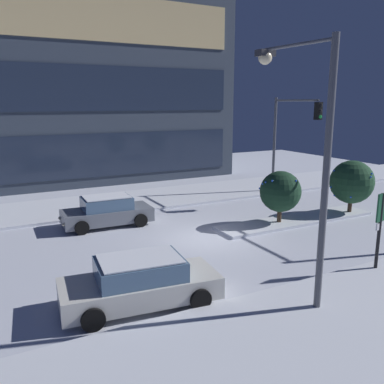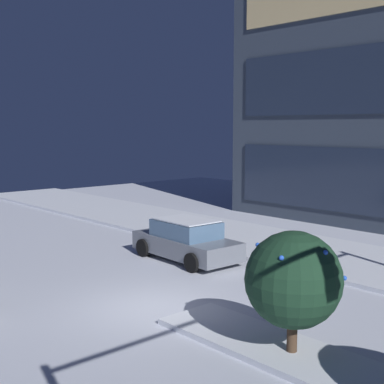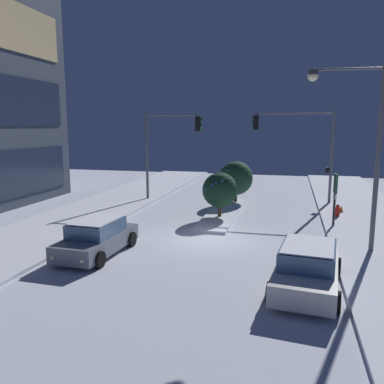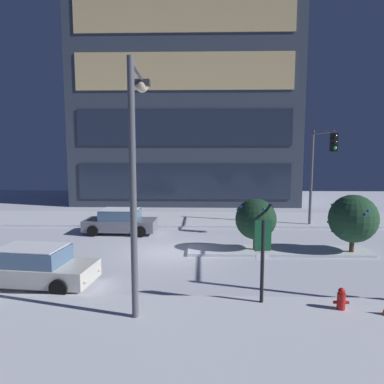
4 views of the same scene
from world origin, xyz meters
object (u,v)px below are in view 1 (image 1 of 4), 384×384
Objects in this scene: parking_info_sign at (380,222)px; car_far at (107,212)px; car_near at (140,283)px; street_lamp_arched at (306,136)px; decorated_tree_median at (352,182)px; decorated_tree_left_of_median at (280,192)px; traffic_light_corner_far_right at (291,129)px.

car_far is at bearing 24.14° from parking_info_sign.
street_lamp_arched is at bearing -17.59° from car_near.
car_far is 12.25m from parking_info_sign.
decorated_tree_left_of_median is at bearing 176.57° from decorated_tree_median.
car_near is 1.83× the size of decorated_tree_left_of_median.
decorated_tree_median is 1.09× the size of decorated_tree_left_of_median.
traffic_light_corner_far_right is (12.15, 0.73, 3.66)m from car_far.
decorated_tree_left_of_median is (7.64, -3.82, 0.97)m from car_far.
decorated_tree_median is at bearing -52.64° from parking_info_sign.
car_far is (1.45, 8.41, -0.00)m from car_near.
car_near is at bearing -56.11° from traffic_light_corner_far_right.
traffic_light_corner_far_right reaches higher than car_far.
decorated_tree_median is (9.36, 6.25, -3.25)m from street_lamp_arched.
traffic_light_corner_far_right is at bearing -174.34° from car_far.
parking_info_sign is (-5.21, -10.76, -2.52)m from traffic_light_corner_far_right.
parking_info_sign reaches higher than decorated_tree_left_of_median.
car_near is 8.62m from parking_info_sign.
car_far is 0.58× the size of street_lamp_arched.
car_far is 1.54× the size of parking_info_sign.
car_near is 8.53m from car_far.
car_near is 1.67× the size of decorated_tree_median.
car_near is at bearing 82.40° from car_far.
street_lamp_arched is (2.94, -10.35, 4.33)m from car_far.
street_lamp_arched reaches higher than traffic_light_corner_far_right.
decorated_tree_median is at bearing 1.75° from traffic_light_corner_far_right.
decorated_tree_left_of_median is at bearing 33.06° from car_near.
car_far is at bearing 153.46° from decorated_tree_left_of_median.
traffic_light_corner_far_right is at bearing 45.29° from decorated_tree_left_of_median.
decorated_tree_median reaches higher than car_near.
decorated_tree_median is at bearing -3.43° from decorated_tree_left_of_median.
street_lamp_arched is at bearing -39.74° from traffic_light_corner_far_right.
traffic_light_corner_far_right reaches higher than parking_info_sign.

